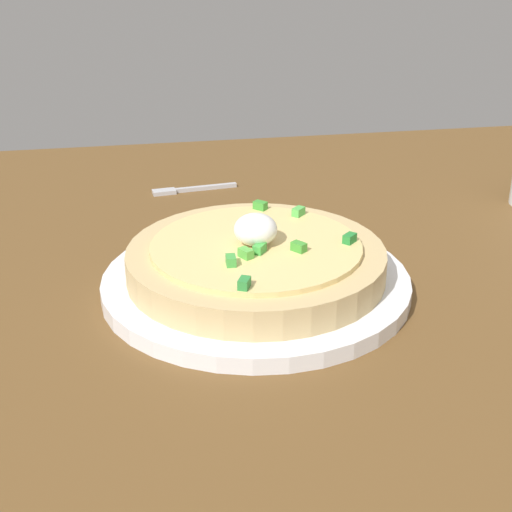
# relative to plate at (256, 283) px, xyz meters

# --- Properties ---
(dining_table) EXTENTS (1.13, 0.86, 0.03)m
(dining_table) POSITION_rel_plate_xyz_m (0.07, 0.10, -0.02)
(dining_table) COLOR brown
(dining_table) RESTS_ON ground
(plate) EXTENTS (0.28, 0.28, 0.01)m
(plate) POSITION_rel_plate_xyz_m (0.00, 0.00, 0.00)
(plate) COLOR white
(plate) RESTS_ON dining_table
(pizza) EXTENTS (0.23, 0.23, 0.06)m
(pizza) POSITION_rel_plate_xyz_m (0.00, 0.00, 0.02)
(pizza) COLOR tan
(pizza) RESTS_ON plate
(fork) EXTENTS (0.02, 0.11, 0.00)m
(fork) POSITION_rel_plate_xyz_m (-0.28, -0.04, -0.00)
(fork) COLOR #B7B7BC
(fork) RESTS_ON dining_table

